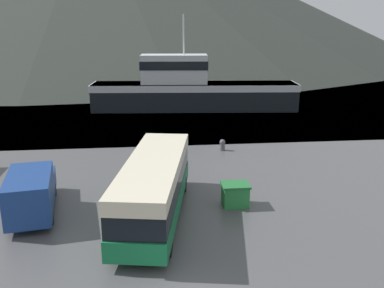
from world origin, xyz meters
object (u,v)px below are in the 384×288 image
Objects in this scene: fishing_boat at (191,89)px; storage_bin at (235,194)px; delivery_van at (31,191)px; tour_bus at (154,186)px.

fishing_boat reaches higher than storage_bin.
delivery_van is at bearing 179.31° from storage_bin.
delivery_van is 29.23m from fishing_boat.
storage_bin is (-0.38, -27.15, -1.69)m from fishing_boat.
fishing_boat is 27.21m from storage_bin.
delivery_van is at bearing 179.40° from tour_bus.
delivery_van reaches higher than storage_bin.
storage_bin is at bearing 23.93° from tour_bus.
tour_bus is at bearing -19.72° from delivery_van.
tour_bus is 28.63m from fishing_boat.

